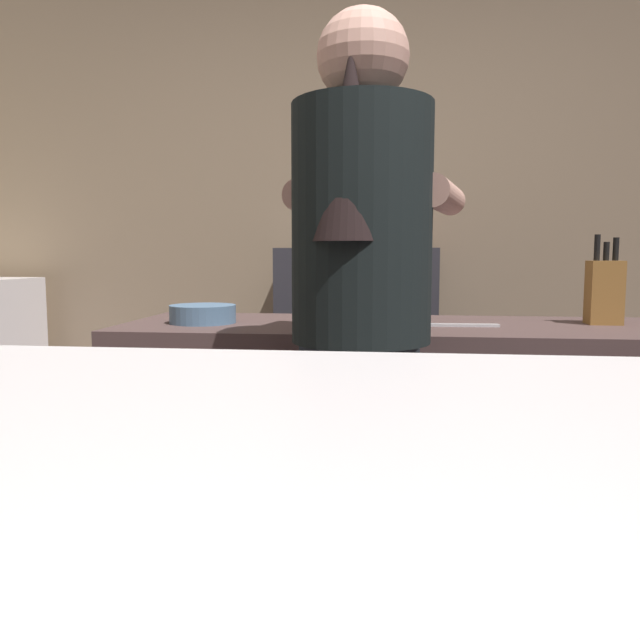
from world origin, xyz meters
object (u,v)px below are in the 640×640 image
Objects in this scene: knife_block at (604,291)px; bottle_soy at (413,229)px; bartender at (361,310)px; mixing_bowl at (203,314)px; bottle_vinegar at (418,232)px; bottle_olive_oil at (380,230)px; bottle_hot_sauce at (322,229)px; chefs_knife at (459,325)px.

bottle_soy is (-0.57, 1.06, 0.24)m from knife_block.
knife_block is at bearing -61.88° from bottle_soy.
knife_block is 1.22m from bottle_soy.
bartender is 0.67m from mixing_bowl.
bottle_vinegar is 0.93× the size of bottle_olive_oil.
chefs_knife is at bearing -66.68° from bottle_hot_sauce.
bottle_soy reaches higher than knife_block.
bottle_vinegar is (-0.08, 1.30, 0.33)m from chefs_knife.
mixing_bowl is 1.00× the size of bottle_vinegar.
bottle_hot_sauce is at bearing 110.85° from chefs_knife.
bartender is 5.99× the size of knife_block.
bartender is 7.99× the size of mixing_bowl.
knife_block is 1.07× the size of bottle_hot_sauce.
chefs_knife is 1.50m from bottle_hot_sauce.
bartender is 0.90m from knife_block.
chefs_knife is 1.23m from bottle_soy.
bottle_soy is (-0.11, 1.17, 0.34)m from chefs_knife.
chefs_knife is at bearing -22.12° from bartender.
chefs_knife is 1.14× the size of bottle_vinegar.
bottle_vinegar is 0.50m from bottle_hot_sauce.
bottle_vinegar reaches higher than mixing_bowl.
chefs_knife is 1.24m from bottle_olive_oil.
bottle_vinegar is at bearing -4.25° from bottle_hot_sauce.
bottle_soy reaches higher than bottle_olive_oil.
bartender is at bearing -90.42° from bottle_olive_oil.
bartender is 6.41× the size of bottle_hot_sauce.
bottle_vinegar is at bearing 60.51° from mixing_bowl.
bottle_olive_oil is (-0.16, -0.01, -0.01)m from bottle_soy.
bottle_soy is (0.70, 1.17, 0.32)m from mixing_bowl.
chefs_knife is at bearing -86.68° from bottle_vinegar.
mixing_bowl is 1.52m from bottle_vinegar.
bottle_vinegar is at bearing 35.67° from bottle_olive_oil.
bottle_olive_oil is at bearing -29.97° from bottle_hot_sauce.
bottle_hot_sauce is at bearing 80.11° from mixing_bowl.
mixing_bowl is at bearing -174.91° from knife_block.
bottle_hot_sauce reaches higher than bottle_soy.
bottle_olive_oil reaches higher than chefs_knife.
bartender is at bearing -144.85° from knife_block.
mixing_bowl is (-0.53, 0.41, -0.05)m from bartender.
bottle_soy is at bearing -19.15° from bottle_hot_sauce.
bottle_olive_oil is at bearing -144.33° from bottle_vinegar.
bottle_soy is at bearing -104.20° from bottle_vinegar.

